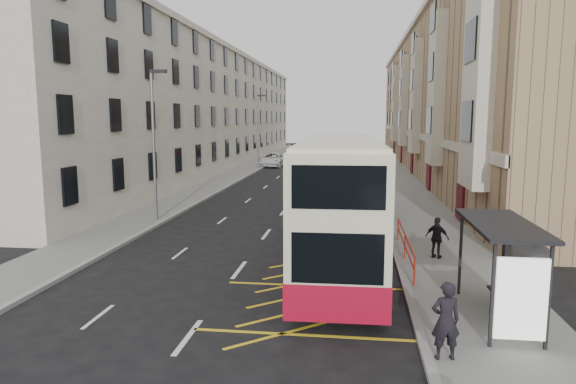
# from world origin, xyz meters

# --- Properties ---
(ground) EXTENTS (200.00, 200.00, 0.00)m
(ground) POSITION_xyz_m (0.00, 0.00, 0.00)
(ground) COLOR black
(ground) RESTS_ON ground
(pavement_right) EXTENTS (4.00, 120.00, 0.15)m
(pavement_right) POSITION_xyz_m (8.00, 30.00, 0.07)
(pavement_right) COLOR slate
(pavement_right) RESTS_ON ground
(pavement_left) EXTENTS (3.00, 120.00, 0.15)m
(pavement_left) POSITION_xyz_m (-7.50, 30.00, 0.07)
(pavement_left) COLOR slate
(pavement_left) RESTS_ON ground
(kerb_right) EXTENTS (0.25, 120.00, 0.15)m
(kerb_right) POSITION_xyz_m (6.00, 30.00, 0.07)
(kerb_right) COLOR gray
(kerb_right) RESTS_ON ground
(kerb_left) EXTENTS (0.25, 120.00, 0.15)m
(kerb_left) POSITION_xyz_m (-6.00, 30.00, 0.07)
(kerb_left) COLOR gray
(kerb_left) RESTS_ON ground
(road_markings) EXTENTS (10.00, 110.00, 0.01)m
(road_markings) POSITION_xyz_m (0.00, 45.00, 0.01)
(road_markings) COLOR silver
(road_markings) RESTS_ON ground
(terrace_right) EXTENTS (10.75, 79.00, 15.25)m
(terrace_right) POSITION_xyz_m (14.88, 45.38, 7.52)
(terrace_right) COLOR tan
(terrace_right) RESTS_ON ground
(terrace_left) EXTENTS (9.18, 79.00, 13.25)m
(terrace_left) POSITION_xyz_m (-13.43, 45.50, 6.52)
(terrace_left) COLOR silver
(terrace_left) RESTS_ON ground
(bus_shelter) EXTENTS (1.65, 4.25, 2.70)m
(bus_shelter) POSITION_xyz_m (8.34, -0.39, 2.14)
(bus_shelter) COLOR black
(bus_shelter) RESTS_ON pavement_right
(guard_railing) EXTENTS (0.06, 6.56, 1.01)m
(guard_railing) POSITION_xyz_m (6.25, 5.75, 0.86)
(guard_railing) COLOR red
(guard_railing) RESTS_ON pavement_right
(street_lamp_near) EXTENTS (0.93, 0.18, 8.00)m
(street_lamp_near) POSITION_xyz_m (-6.35, 12.00, 4.64)
(street_lamp_near) COLOR gray
(street_lamp_near) RESTS_ON pavement_left
(street_lamp_far) EXTENTS (0.93, 0.18, 8.00)m
(street_lamp_far) POSITION_xyz_m (-6.35, 42.00, 4.64)
(street_lamp_far) COLOR gray
(street_lamp_far) RESTS_ON pavement_left
(double_decker_front) EXTENTS (3.04, 12.29, 4.88)m
(double_decker_front) POSITION_xyz_m (3.71, 4.58, 2.48)
(double_decker_front) COLOR beige
(double_decker_front) RESTS_ON ground
(double_decker_rear) EXTENTS (3.50, 11.10, 4.35)m
(double_decker_rear) POSITION_xyz_m (3.30, 17.67, 2.22)
(double_decker_rear) COLOR beige
(double_decker_rear) RESTS_ON ground
(pedestrian_near) EXTENTS (0.74, 0.55, 1.84)m
(pedestrian_near) POSITION_xyz_m (6.35, -2.70, 1.07)
(pedestrian_near) COLOR black
(pedestrian_near) RESTS_ON pavement_right
(pedestrian_mid) EXTENTS (0.94, 0.78, 1.75)m
(pedestrian_mid) POSITION_xyz_m (8.56, -0.40, 1.03)
(pedestrian_mid) COLOR black
(pedestrian_mid) RESTS_ON pavement_right
(pedestrian_far) EXTENTS (1.03, 0.86, 1.64)m
(pedestrian_far) POSITION_xyz_m (7.51, 6.10, 0.97)
(pedestrian_far) COLOR black
(pedestrian_far) RESTS_ON pavement_right
(white_van) EXTENTS (3.22, 6.04, 1.62)m
(white_van) POSITION_xyz_m (-5.20, 44.84, 0.81)
(white_van) COLOR silver
(white_van) RESTS_ON ground
(car_silver) EXTENTS (3.23, 4.82, 1.52)m
(car_silver) POSITION_xyz_m (-3.92, 54.25, 0.76)
(car_silver) COLOR #AFB2B8
(car_silver) RESTS_ON ground
(car_dark) EXTENTS (2.82, 4.57, 1.42)m
(car_dark) POSITION_xyz_m (-5.20, 71.30, 0.71)
(car_dark) COLOR black
(car_dark) RESTS_ON ground
(car_red) EXTENTS (3.76, 5.41, 1.45)m
(car_red) POSITION_xyz_m (2.57, 60.57, 0.73)
(car_red) COLOR maroon
(car_red) RESTS_ON ground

